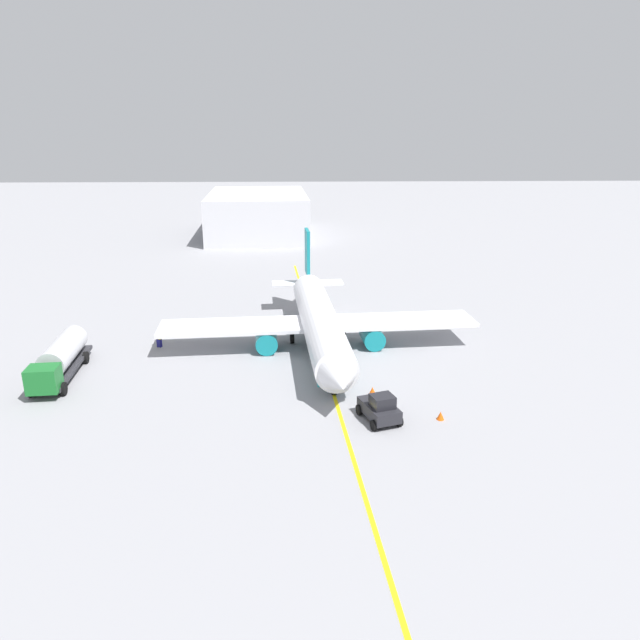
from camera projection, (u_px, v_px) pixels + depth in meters
name	position (u px, v px, depth m)	size (l,w,h in m)	color
ground_plane	(320.00, 349.00, 57.22)	(400.00, 400.00, 0.00)	#939399
airplane	(319.00, 322.00, 56.92)	(32.55, 31.18, 9.52)	white
fuel_tanker	(60.00, 358.00, 50.26)	(10.99, 3.50, 3.15)	#2D2D33
pushback_tug	(380.00, 408.00, 42.76)	(4.04, 3.24, 2.20)	#232328
refueling_worker	(159.00, 339.00, 57.57)	(0.52, 0.61, 1.71)	navy
safety_cone_nose	(440.00, 416.00, 43.17)	(0.57, 0.57, 0.63)	#F2590F
safety_cone_wingtip	(372.00, 391.00, 47.13)	(0.65, 0.65, 0.72)	#F2590F
distant_hangar	(258.00, 214.00, 119.29)	(31.49, 20.96, 8.48)	silver
taxi_line_marking	(320.00, 349.00, 57.22)	(75.04, 0.30, 0.01)	yellow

